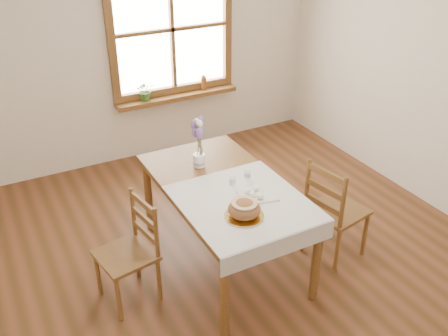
{
  "coord_description": "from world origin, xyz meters",
  "views": [
    {
      "loc": [
        -1.59,
        -2.69,
        2.79
      ],
      "look_at": [
        0.0,
        0.3,
        0.9
      ],
      "focal_mm": 40.0,
      "sensor_mm": 36.0,
      "label": 1
    }
  ],
  "objects_px": {
    "dining_table": "(224,194)",
    "chair_left": "(126,254)",
    "bread_plate": "(244,216)",
    "flower_vase": "(199,161)",
    "chair_right": "(337,209)"
  },
  "relations": [
    {
      "from": "dining_table",
      "to": "flower_vase",
      "type": "height_order",
      "value": "flower_vase"
    },
    {
      "from": "dining_table",
      "to": "flower_vase",
      "type": "relative_size",
      "value": 14.49
    },
    {
      "from": "bread_plate",
      "to": "dining_table",
      "type": "bearing_deg",
      "value": 79.2
    },
    {
      "from": "dining_table",
      "to": "bread_plate",
      "type": "relative_size",
      "value": 5.87
    },
    {
      "from": "chair_left",
      "to": "chair_right",
      "type": "height_order",
      "value": "chair_right"
    },
    {
      "from": "bread_plate",
      "to": "flower_vase",
      "type": "xyz_separation_m",
      "value": [
        0.04,
        0.83,
        0.04
      ]
    },
    {
      "from": "chair_right",
      "to": "flower_vase",
      "type": "xyz_separation_m",
      "value": [
        -0.93,
        0.72,
        0.35
      ]
    },
    {
      "from": "chair_right",
      "to": "flower_vase",
      "type": "distance_m",
      "value": 1.23
    },
    {
      "from": "chair_left",
      "to": "flower_vase",
      "type": "xyz_separation_m",
      "value": [
        0.82,
        0.41,
        0.38
      ]
    },
    {
      "from": "dining_table",
      "to": "chair_right",
      "type": "relative_size",
      "value": 1.74
    },
    {
      "from": "dining_table",
      "to": "bread_plate",
      "type": "xyz_separation_m",
      "value": [
        -0.09,
        -0.47,
        0.1
      ]
    },
    {
      "from": "dining_table",
      "to": "bread_plate",
      "type": "height_order",
      "value": "bread_plate"
    },
    {
      "from": "chair_left",
      "to": "flower_vase",
      "type": "distance_m",
      "value": 0.99
    },
    {
      "from": "bread_plate",
      "to": "flower_vase",
      "type": "relative_size",
      "value": 2.47
    },
    {
      "from": "dining_table",
      "to": "chair_left",
      "type": "height_order",
      "value": "chair_left"
    }
  ]
}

